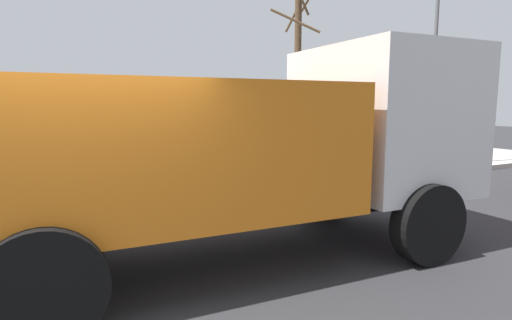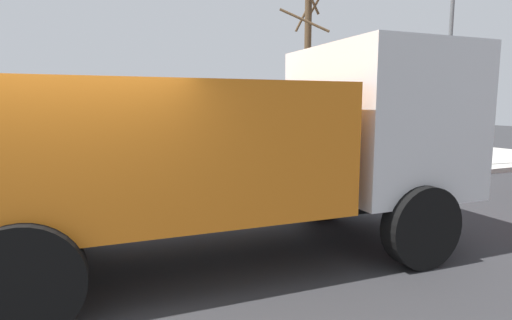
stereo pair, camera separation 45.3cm
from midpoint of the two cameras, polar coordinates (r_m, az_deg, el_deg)
name	(u,v)px [view 2 (the right image)]	position (r m, az deg, el deg)	size (l,w,h in m)	color
ground_plane	(70,311)	(4.86, -21.92, -18.95)	(80.00, 80.00, 0.00)	#2D2D30
sidewalk_curb	(71,188)	(11.06, -23.29, -3.66)	(36.00, 5.00, 0.15)	#BCB7AD
fire_hydrant	(99,175)	(9.78, -19.72, -1.92)	(0.22, 0.50, 0.80)	red
loose_tire	(97,170)	(9.59, -20.01, -1.27)	(1.13, 1.13, 0.22)	black
dump_truck_orange	(238,143)	(5.61, -0.23, 2.33)	(7.10, 3.04, 3.00)	orange
bare_tree	(307,75)	(12.83, 8.20, 11.57)	(1.69, 1.69, 5.81)	#4C3823
street_light_pole	(449,62)	(14.41, 26.08, 12.14)	(0.12, 0.12, 6.58)	#595B5E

